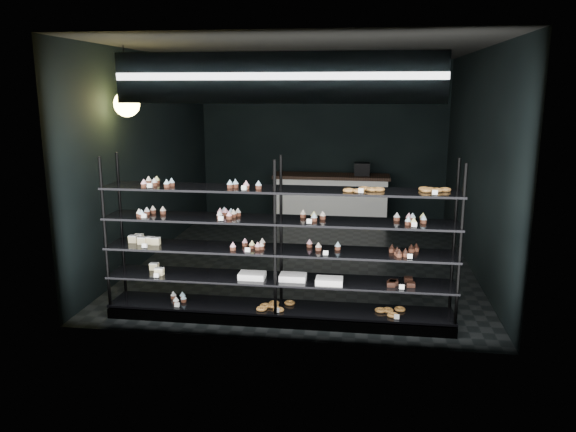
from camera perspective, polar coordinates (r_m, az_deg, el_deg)
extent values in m
cube|color=black|center=(8.96, 1.90, -4.32)|extent=(5.00, 6.00, 0.01)
cube|color=black|center=(8.58, 2.06, 16.48)|extent=(5.00, 6.00, 0.01)
cube|color=black|center=(11.60, 3.56, 7.62)|extent=(5.00, 0.01, 3.20)
cube|color=black|center=(5.69, -1.23, 2.23)|extent=(5.00, 0.01, 3.20)
cube|color=black|center=(9.23, -13.73, 5.95)|extent=(0.01, 6.00, 3.20)
cube|color=black|center=(8.73, 18.59, 5.28)|extent=(0.01, 6.00, 3.20)
cube|color=black|center=(6.67, -0.98, -10.00)|extent=(4.00, 0.50, 0.12)
cylinder|color=black|center=(6.75, -18.07, -2.06)|extent=(0.04, 0.04, 1.85)
cylinder|color=black|center=(7.14, -16.55, -1.18)|extent=(0.04, 0.04, 1.85)
cylinder|color=black|center=(6.16, -1.33, -2.83)|extent=(0.04, 0.04, 1.85)
cylinder|color=black|center=(6.58, -0.71, -1.81)|extent=(0.04, 0.04, 1.85)
cylinder|color=black|center=(6.16, 17.10, -3.39)|extent=(0.04, 0.04, 1.85)
cylinder|color=black|center=(6.58, 16.52, -2.33)|extent=(0.04, 0.04, 1.85)
cube|color=black|center=(6.63, -0.98, -9.28)|extent=(4.00, 0.50, 0.03)
cube|color=black|center=(6.51, -0.99, -6.43)|extent=(4.00, 0.50, 0.02)
cube|color=black|center=(6.40, -1.00, -3.47)|extent=(4.00, 0.50, 0.02)
cube|color=black|center=(6.31, -1.01, -0.42)|extent=(4.00, 0.50, 0.02)
cube|color=black|center=(6.24, -1.03, 2.71)|extent=(4.00, 0.50, 0.02)
cube|color=white|center=(6.43, -13.54, 2.99)|extent=(0.06, 0.04, 0.06)
cube|color=white|center=(6.13, -4.78, 2.84)|extent=(0.06, 0.04, 0.06)
cube|color=white|center=(5.98, 7.53, 2.53)|extent=(0.05, 0.04, 0.06)
cube|color=white|center=(6.03, 14.82, 2.28)|extent=(0.06, 0.04, 0.06)
cube|color=white|center=(6.55, -14.64, -0.01)|extent=(0.06, 0.04, 0.06)
cube|color=white|center=(6.27, -7.20, -0.26)|extent=(0.05, 0.04, 0.06)
cube|color=white|center=(6.08, 2.55, -0.58)|extent=(0.06, 0.04, 0.06)
cube|color=white|center=(6.07, 12.32, -0.88)|extent=(0.06, 0.04, 0.06)
cube|color=white|center=(6.64, -14.65, -2.95)|extent=(0.06, 0.04, 0.06)
cube|color=white|center=(6.29, -4.52, -3.46)|extent=(0.06, 0.04, 0.06)
cube|color=white|center=(6.16, 3.51, -3.78)|extent=(0.06, 0.04, 0.06)
cube|color=white|center=(6.16, 11.99, -4.04)|extent=(0.06, 0.04, 0.06)
cube|color=white|center=(6.69, -13.39, -5.90)|extent=(0.06, 0.04, 0.06)
cube|color=white|center=(6.27, 11.53, -7.09)|extent=(0.06, 0.04, 0.06)
cube|color=white|center=(6.72, -11.11, -8.87)|extent=(0.06, 0.04, 0.06)
cube|color=white|center=(6.45, -0.76, -9.59)|extent=(0.05, 0.04, 0.06)
cube|color=white|center=(6.39, 11.28, -10.04)|extent=(0.06, 0.04, 0.06)
cube|color=#0C1C3E|center=(5.67, -1.15, 13.88)|extent=(3.20, 0.04, 0.45)
cube|color=white|center=(5.65, -1.18, 13.88)|extent=(3.30, 0.02, 0.50)
cylinder|color=black|center=(7.69, -16.28, 14.21)|extent=(0.01, 0.01, 0.56)
sphere|color=#FFD859|center=(7.69, -16.07, 10.87)|extent=(0.33, 0.33, 0.33)
cube|color=white|center=(11.25, 4.39, 1.58)|extent=(2.20, 0.60, 0.92)
cube|color=black|center=(11.17, 4.43, 4.05)|extent=(2.29, 0.65, 0.06)
cube|color=black|center=(11.13, 7.54, 4.75)|extent=(0.30, 0.30, 0.25)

